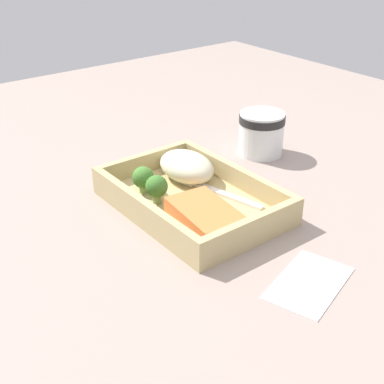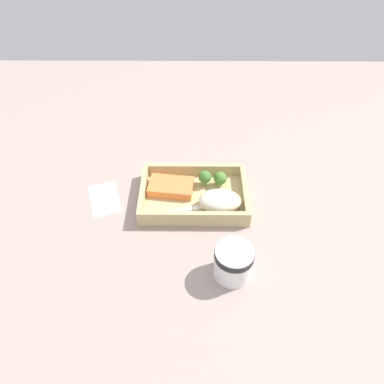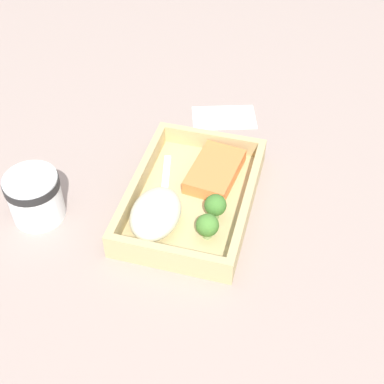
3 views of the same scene
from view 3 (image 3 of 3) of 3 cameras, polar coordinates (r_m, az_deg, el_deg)
ground_plane at (r=84.86cm, az=0.00°, el=-1.75°), size 160.00×160.00×2.00cm
takeout_tray at (r=83.69cm, az=0.00°, el=-1.01°), size 26.81×18.51×1.20cm
tray_rim at (r=82.14cm, az=0.00°, el=0.03°), size 26.81×18.51×3.13cm
salmon_fillet at (r=86.17cm, az=2.46°, el=2.24°), size 12.01×8.25×2.26cm
mashed_potatoes at (r=78.33cm, az=-3.89°, el=-2.30°), size 10.41×7.28×4.40cm
broccoli_floret_1 at (r=76.39cm, az=1.66°, el=-3.61°), size 3.37×3.37×4.17cm
broccoli_floret_2 at (r=78.83cm, az=2.52°, el=-1.47°), size 3.31×3.31×4.32cm
fork at (r=83.68cm, az=-2.98°, el=-0.29°), size 15.76×5.25×0.44cm
paper_cup at (r=82.90cm, az=-16.47°, el=-0.30°), size 8.22×8.22×7.73cm
receipt_slip at (r=100.78cm, az=3.26°, el=8.00°), size 10.31×13.29×0.24cm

